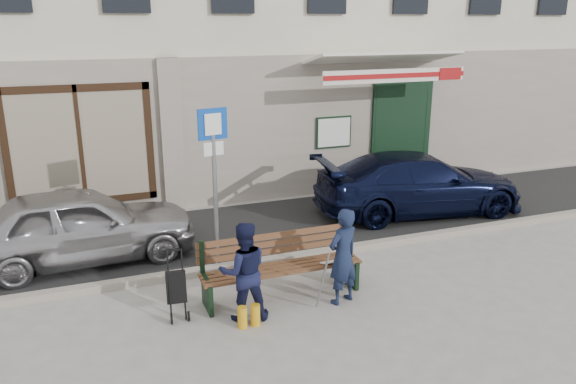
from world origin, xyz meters
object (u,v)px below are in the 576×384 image
stroller (176,288)px  woman (244,272)px  car_silver (79,225)px  man (343,256)px  parking_sign (214,164)px  car_navy (419,183)px  bench (279,268)px

stroller → woman: bearing=-17.5°
car_silver → man: bearing=-133.1°
car_silver → parking_sign: bearing=-119.7°
stroller → man: bearing=-3.9°
car_navy → parking_sign: size_ratio=1.67×
parking_sign → car_silver: bearing=142.8°
car_silver → bench: (2.68, -2.39, -0.19)m
woman → stroller: 0.97m
car_navy → man: bearing=139.9°
car_silver → man: size_ratio=2.66×
car_silver → car_navy: size_ratio=0.86×
parking_sign → woman: bearing=-103.3°
car_silver → man: 4.51m
woman → car_silver: bearing=-47.8°
man → stroller: bearing=-30.0°
car_silver → stroller: (1.17, -2.44, -0.23)m
man → car_silver: bearing=-58.9°
car_silver → woman: size_ratio=2.72×
woman → bench: bearing=-139.6°
car_silver → bench: bearing=-135.2°
car_silver → car_navy: bearing=-92.2°
car_silver → woman: (2.02, -2.82, 0.05)m
parking_sign → woman: parking_sign is taller
car_navy → man: (-3.27, -3.03, 0.07)m
car_silver → parking_sign: 2.59m
man → parking_sign: bearing=-72.5°
car_navy → stroller: (-5.57, -2.59, -0.22)m
bench → stroller: bench is taller
car_navy → bench: (-4.06, -2.54, -0.18)m
parking_sign → man: parking_sign is taller
parking_sign → stroller: bearing=-134.2°
car_navy → man: 4.45m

